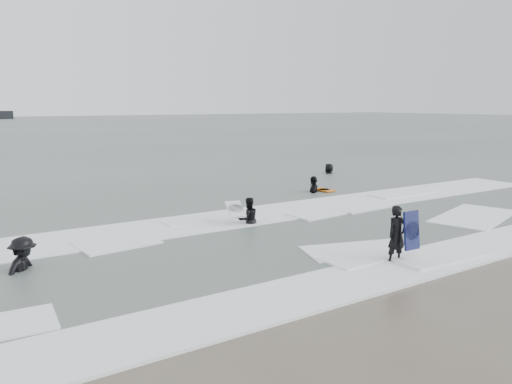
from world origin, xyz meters
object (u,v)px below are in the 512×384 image
surfer_right_far (329,174)px  surfer_wading (248,225)px  surfer_breaker (24,273)px  surfer_right_near (314,193)px  surfer_centre (395,263)px

surfer_right_far → surfer_wading: bearing=-1.6°
surfer_breaker → surfer_right_far: surfer_right_far is taller
surfer_breaker → surfer_right_far: size_ratio=0.98×
surfer_right_far → surfer_breaker: bearing=-11.5°
surfer_right_near → surfer_right_far: bearing=176.5°
surfer_right_far → surfer_right_near: bearing=3.9°
surfer_wading → surfer_right_far: bearing=-134.0°
surfer_centre → surfer_right_near: 9.96m
surfer_right_near → surfer_centre: bearing=16.4°
surfer_breaker → surfer_right_near: surfer_right_near is taller
surfer_centre → surfer_right_far: bearing=62.1°
surfer_wading → surfer_right_near: 6.58m
surfer_wading → surfer_right_near: size_ratio=0.77×
surfer_centre → surfer_right_far: surfer_right_far is taller
surfer_wading → surfer_right_near: surfer_right_near is taller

